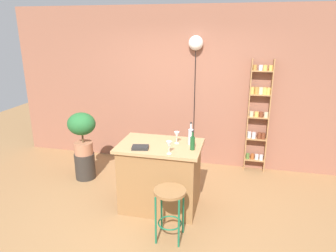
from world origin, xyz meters
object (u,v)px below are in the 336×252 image
Objects in this scene: bar_stool at (170,202)px; bottle_vinegar at (192,143)px; bottle_soda_blue at (191,136)px; spice_shelf at (258,115)px; wine_glass_left at (169,145)px; wine_glass_center at (177,135)px; plant_stool at (85,166)px; cookbook at (140,147)px; potted_plant at (82,129)px; pendant_globe_light at (196,44)px.

bottle_vinegar reaches higher than bar_stool.
bottle_vinegar is 0.83× the size of bottle_soda_blue.
wine_glass_left is (-1.13, -1.80, 0.03)m from spice_shelf.
spice_shelf is at bearing 61.40° from bottle_vinegar.
bottle_soda_blue is at bearing 61.74° from wine_glass_left.
spice_shelf is 7.76× the size of bottle_vinegar.
bar_stool is at bearing -84.10° from wine_glass_center.
plant_stool is 2.16m from bottle_vinegar.
bottle_vinegar is at bearing 74.05° from bar_stool.
bottle_soda_blue is (-0.93, -1.42, 0.03)m from spice_shelf.
plant_stool is 2.08× the size of cookbook.
potted_plant is 4.26× the size of wine_glass_center.
potted_plant is 1.85m from wine_glass_left.
potted_plant is at bearing 164.37° from wine_glass_center.
wine_glass_center is at bearing -15.63° from plant_stool.
bottle_soda_blue is at bearing 15.50° from cookbook.
cookbook reaches higher than plant_stool.
wine_glass_center is (1.66, -0.46, 0.83)m from plant_stool.
bar_stool is at bearing -53.52° from cookbook.
bar_stool is 1.48× the size of plant_stool.
wine_glass_left is (1.64, -0.84, 0.19)m from potted_plant.
wine_glass_center is at bearing -128.02° from spice_shelf.
bar_stool is 3.08× the size of cookbook.
plant_stool is 2.66× the size of wine_glass_left.
spice_shelf is 3.04m from plant_stool.
cookbook is at bearing -103.90° from pendant_globe_light.
spice_shelf is 0.85× the size of pendant_globe_light.
potted_plant is (-1.73, 1.21, 0.37)m from bar_stool.
plant_stool is 1.44× the size of bottle_soda_blue.
cookbook is at bearing -169.70° from bottle_vinegar.
bottle_soda_blue is 1.85× the size of wine_glass_center.
spice_shelf reaches higher than wine_glass_center.
bottle_vinegar is 2.00m from pendant_globe_light.
cookbook is (1.24, -0.76, 0.73)m from plant_stool.
pendant_globe_light reaches higher than bottle_vinegar.
bottle_vinegar is 0.67m from cookbook.
wine_glass_left reaches higher than plant_stool.
wine_glass_left is at bearing -92.91° from wine_glass_center.
bar_stool is 2.76m from pendant_globe_light.
bottle_soda_blue reaches higher than wine_glass_left.
spice_shelf is at bearing 51.98° from wine_glass_center.
pendant_globe_light is (-0.17, 1.44, 1.11)m from bottle_soda_blue.
wine_glass_left is (-0.21, -0.38, 0.00)m from bottle_soda_blue.
potted_plant is at bearing 152.86° from wine_glass_left.
bottle_vinegar is 0.30m from wine_glass_center.
potted_plant is (-0.00, 0.00, 0.65)m from plant_stool.
bottle_soda_blue is at bearing 2.47° from wine_glass_center.
bottle_soda_blue is at bearing -13.87° from potted_plant.
cookbook is (-0.40, 0.08, -0.10)m from wine_glass_left.
spice_shelf is at bearing -1.31° from pendant_globe_light.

